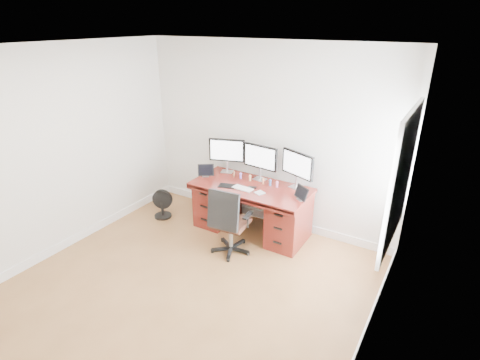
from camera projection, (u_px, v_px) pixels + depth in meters
The scene contains 21 objects.
ground at pixel (171, 302), 4.22m from camera, with size 4.50×4.50×0.00m, color brown.
back_wall at pixel (267, 137), 5.45m from camera, with size 4.00×0.10×2.70m, color silver.
right_wall at pixel (371, 248), 2.82m from camera, with size 0.10×4.50×2.70m.
desk at pixel (252, 207), 5.50m from camera, with size 1.70×0.80×0.75m.
office_chair at pixel (229, 232), 5.00m from camera, with size 0.57×0.57×0.97m.
floor_fan at pixel (162, 204), 5.95m from camera, with size 0.32×0.27×0.47m.
monitor_left at pixel (227, 151), 5.69m from camera, with size 0.53×0.21×0.53m.
monitor_center at pixel (260, 158), 5.41m from camera, with size 0.55×0.16×0.53m.
monitor_right at pixel (297, 166), 5.14m from camera, with size 0.53×0.23×0.53m.
tablet_left at pixel (206, 171), 5.62m from camera, with size 0.24×0.19×0.19m.
tablet_right at pixel (301, 194), 4.89m from camera, with size 0.24×0.19×0.19m.
keyboard at pixel (243, 188), 5.24m from camera, with size 0.29×0.13×0.01m, color silver.
trackpad at pixel (260, 193), 5.11m from camera, with size 0.12×0.12×0.01m, color #B7BABE.
drawing_tablet at pixel (227, 186), 5.32m from camera, with size 0.24×0.15×0.01m, color black.
phone at pixel (252, 187), 5.28m from camera, with size 0.11×0.06×0.01m, color black.
figurine_brown at pixel (234, 174), 5.61m from camera, with size 0.04×0.04×0.10m.
figurine_purple at pixel (241, 175), 5.56m from camera, with size 0.04×0.04×0.10m.
figurine_yellow at pixel (250, 177), 5.48m from camera, with size 0.04×0.04×0.10m.
figurine_orange at pixel (263, 180), 5.38m from camera, with size 0.04×0.04×0.10m.
figurine_blue at pixel (270, 182), 5.32m from camera, with size 0.04×0.04×0.10m.
figurine_pink at pixel (277, 184), 5.27m from camera, with size 0.04×0.04×0.10m.
Camera 1 is at (2.39, -2.44, 2.94)m, focal length 28.00 mm.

